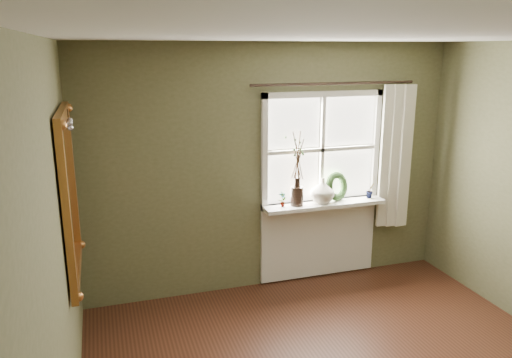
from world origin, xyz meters
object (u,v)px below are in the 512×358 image
Objects in this scene: dark_jug at (297,196)px; gilt_mirror at (69,194)px; wreath at (337,189)px; cream_vase at (322,191)px.

dark_jug is 2.37m from gilt_mirror.
dark_jug is 0.16× the size of gilt_mirror.
dark_jug is 0.48m from wreath.
dark_jug is at bearing 161.03° from wreath.
gilt_mirror reaches higher than cream_vase.
cream_vase is at bearing 168.32° from wreath.
dark_jug is 0.63× the size of wreath.
gilt_mirror is (-2.19, -0.78, 0.44)m from dark_jug.
cream_vase is 0.84× the size of wreath.
cream_vase is 0.21× the size of gilt_mirror.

